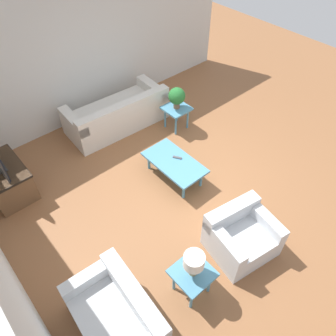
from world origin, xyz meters
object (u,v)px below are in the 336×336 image
(sofa, at_px, (118,115))
(tv_stand_chest, at_px, (6,179))
(side_table_lamp, at_px, (192,275))
(table_lamp, at_px, (194,262))
(armchair, at_px, (241,236))
(potted_plant, at_px, (177,96))
(loveseat, at_px, (118,317))
(coffee_table, at_px, (174,163))
(side_table_plant, at_px, (176,111))

(sofa, bearing_deg, tv_stand_chest, 9.29)
(side_table_lamp, bearing_deg, table_lamp, -26.57)
(armchair, height_order, potted_plant, potted_plant)
(armchair, distance_m, table_lamp, 1.12)
(side_table_lamp, height_order, tv_stand_chest, tv_stand_chest)
(loveseat, xyz_separation_m, table_lamp, (-0.26, -1.01, 0.49))
(armchair, bearing_deg, tv_stand_chest, 132.69)
(potted_plant, bearing_deg, coffee_table, 136.38)
(armchair, height_order, table_lamp, table_lamp)
(armchair, xyz_separation_m, coffee_table, (1.72, -0.24, 0.06))
(coffee_table, distance_m, side_table_plant, 1.45)
(potted_plant, xyz_separation_m, table_lamp, (-2.79, 2.25, 0.00))
(armchair, bearing_deg, side_table_lamp, -169.20)
(loveseat, height_order, coffee_table, loveseat)
(armchair, height_order, side_table_lamp, armchair)
(side_table_lamp, bearing_deg, side_table_plant, -38.87)
(side_table_lamp, relative_size, table_lamp, 1.28)
(coffee_table, height_order, potted_plant, potted_plant)
(side_table_lamp, xyz_separation_m, table_lamp, (0.00, -0.00, 0.35))
(side_table_lamp, relative_size, potted_plant, 1.12)
(armchair, distance_m, side_table_plant, 3.04)
(side_table_plant, height_order, side_table_lamp, same)
(tv_stand_chest, bearing_deg, coffee_table, -124.13)
(armchair, height_order, tv_stand_chest, armchair)
(tv_stand_chest, bearing_deg, side_table_plant, -99.60)
(sofa, relative_size, tv_stand_chest, 2.10)
(coffee_table, xyz_separation_m, potted_plant, (1.05, -1.00, 0.42))
(armchair, distance_m, coffee_table, 1.74)
(side_table_plant, xyz_separation_m, potted_plant, (0.00, 0.00, 0.35))
(armchair, relative_size, side_table_lamp, 2.03)
(sofa, distance_m, side_table_lamp, 3.88)
(side_table_plant, relative_size, potted_plant, 1.12)
(potted_plant, height_order, table_lamp, potted_plant)
(armchair, bearing_deg, table_lamp, -169.20)
(sofa, relative_size, coffee_table, 1.87)
(side_table_lamp, xyz_separation_m, potted_plant, (2.79, -2.25, 0.35))
(loveseat, xyz_separation_m, coffee_table, (1.48, -2.26, 0.06))
(potted_plant, bearing_deg, armchair, 155.98)
(coffee_table, xyz_separation_m, tv_stand_chest, (1.62, 2.39, -0.03))
(potted_plant, bearing_deg, sofa, 46.51)
(side_table_lamp, height_order, potted_plant, potted_plant)
(sofa, relative_size, armchair, 2.09)
(side_table_lamp, relative_size, tv_stand_chest, 0.50)
(coffee_table, distance_m, side_table_lamp, 2.14)
(armchair, xyz_separation_m, potted_plant, (2.77, -1.23, 0.48))
(side_table_plant, height_order, tv_stand_chest, tv_stand_chest)
(loveseat, relative_size, tv_stand_chest, 1.29)
(coffee_table, height_order, side_table_lamp, side_table_lamp)
(sofa, distance_m, potted_plant, 1.32)
(tv_stand_chest, bearing_deg, sofa, -83.68)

